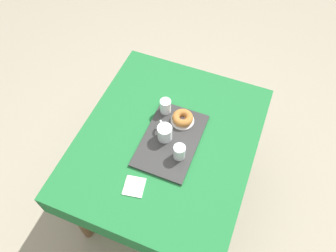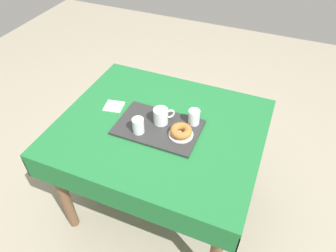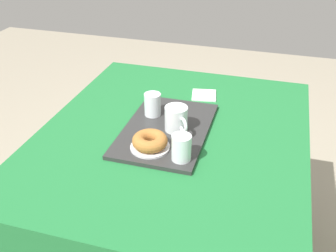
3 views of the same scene
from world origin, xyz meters
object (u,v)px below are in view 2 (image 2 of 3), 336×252
(water_glass_far, at_px, (194,118))
(sugar_donut_left, at_px, (181,131))
(dining_table, at_px, (160,140))
(water_glass_near, at_px, (138,126))
(serving_tray, at_px, (158,127))
(donut_plate_left, at_px, (181,134))
(tea_mug_left, at_px, (161,116))
(paper_napkin, at_px, (114,106))

(water_glass_far, distance_m, sugar_donut_left, 0.12)
(dining_table, relative_size, water_glass_near, 13.02)
(dining_table, xyz_separation_m, sugar_donut_left, (0.14, -0.04, 0.16))
(serving_tray, relative_size, donut_plate_left, 3.44)
(tea_mug_left, bearing_deg, donut_plate_left, -21.01)
(dining_table, xyz_separation_m, donut_plate_left, (0.14, -0.04, 0.13))
(tea_mug_left, relative_size, donut_plate_left, 0.81)
(sugar_donut_left, relative_size, paper_napkin, 1.11)
(paper_napkin, bearing_deg, water_glass_near, -31.93)
(serving_tray, bearing_deg, sugar_donut_left, -6.27)
(donut_plate_left, bearing_deg, serving_tray, 173.73)
(dining_table, height_order, paper_napkin, paper_napkin)
(tea_mug_left, height_order, donut_plate_left, tea_mug_left)
(dining_table, xyz_separation_m, water_glass_near, (-0.08, -0.10, 0.17))
(water_glass_near, height_order, sugar_donut_left, water_glass_near)
(water_glass_far, height_order, donut_plate_left, water_glass_far)
(water_glass_far, height_order, sugar_donut_left, water_glass_far)
(dining_table, bearing_deg, tea_mug_left, 88.62)
(serving_tray, distance_m, sugar_donut_left, 0.15)
(water_glass_far, distance_m, paper_napkin, 0.50)
(dining_table, xyz_separation_m, serving_tray, (-0.00, -0.03, 0.12))
(serving_tray, xyz_separation_m, sugar_donut_left, (0.14, -0.02, 0.04))
(water_glass_far, xyz_separation_m, paper_napkin, (-0.50, -0.03, -0.05))
(donut_plate_left, distance_m, paper_napkin, 0.48)
(serving_tray, bearing_deg, tea_mug_left, 85.39)
(water_glass_far, relative_size, sugar_donut_left, 0.73)
(water_glass_near, bearing_deg, serving_tray, 45.20)
(dining_table, distance_m, sugar_donut_left, 0.22)
(donut_plate_left, bearing_deg, tea_mug_left, 158.99)
(donut_plate_left, height_order, sugar_donut_left, sugar_donut_left)
(tea_mug_left, bearing_deg, water_glass_near, -124.85)
(water_glass_far, bearing_deg, serving_tray, -149.90)
(tea_mug_left, xyz_separation_m, paper_napkin, (-0.33, 0.03, -0.05))
(donut_plate_left, xyz_separation_m, sugar_donut_left, (0.00, 0.00, 0.03))
(dining_table, height_order, sugar_donut_left, sugar_donut_left)
(water_glass_near, distance_m, paper_napkin, 0.29)
(serving_tray, bearing_deg, donut_plate_left, -6.27)
(tea_mug_left, distance_m, paper_napkin, 0.33)
(dining_table, distance_m, donut_plate_left, 0.20)
(serving_tray, distance_m, tea_mug_left, 0.06)
(water_glass_near, xyz_separation_m, donut_plate_left, (0.22, 0.06, -0.04))
(water_glass_near, xyz_separation_m, sugar_donut_left, (0.22, 0.06, -0.01))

